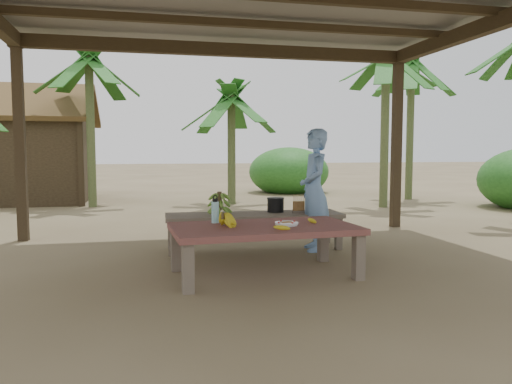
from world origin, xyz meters
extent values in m
plane|color=brown|center=(0.00, 0.00, 0.00)|extent=(80.00, 80.00, 0.00)
cube|color=black|center=(-2.80, 2.30, 1.35)|extent=(0.13, 0.13, 2.70)
cube|color=black|center=(2.80, 2.30, 1.35)|extent=(0.13, 0.13, 2.70)
cube|color=black|center=(0.00, 2.30, 2.70)|extent=(5.80, 0.14, 0.18)
cube|color=black|center=(2.80, 0.00, 2.70)|extent=(0.14, 4.80, 0.18)
cube|color=brown|center=(-0.82, -0.75, 0.22)|extent=(0.11, 0.11, 0.44)
cube|color=brown|center=(0.82, -0.66, 0.22)|extent=(0.11, 0.11, 0.44)
cube|color=brown|center=(-0.86, 0.09, 0.22)|extent=(0.11, 0.11, 0.44)
cube|color=brown|center=(0.77, 0.18, 0.22)|extent=(0.11, 0.11, 0.44)
cube|color=maroon|center=(-0.02, -0.29, 0.47)|extent=(1.85, 1.10, 0.06)
cube|color=brown|center=(-0.87, 0.83, 0.20)|extent=(0.08, 0.08, 0.40)
cube|color=brown|center=(1.19, 0.76, 0.20)|extent=(0.08, 0.08, 0.40)
cube|color=brown|center=(-0.85, 1.29, 0.20)|extent=(0.08, 0.08, 0.40)
cube|color=brown|center=(1.21, 1.22, 0.20)|extent=(0.08, 0.08, 0.40)
cube|color=brown|center=(0.17, 1.02, 0.42)|extent=(2.22, 0.68, 0.05)
cylinder|color=white|center=(0.20, -0.33, 0.51)|extent=(0.21, 0.21, 0.01)
cylinder|color=white|center=(0.20, -0.33, 0.52)|extent=(0.23, 0.23, 0.02)
cube|color=brown|center=(0.20, -0.33, 0.53)|extent=(0.12, 0.09, 0.02)
ellipsoid|color=yellow|center=(0.07, -0.59, 0.52)|extent=(0.17, 0.05, 0.04)
ellipsoid|color=yellow|center=(0.50, -0.22, 0.52)|extent=(0.09, 0.15, 0.04)
cylinder|color=#3EB4C2|center=(-0.47, 0.00, 0.61)|extent=(0.08, 0.08, 0.22)
cylinder|color=black|center=(-0.47, 0.00, 0.73)|extent=(0.06, 0.06, 0.03)
torus|color=black|center=(-0.47, 0.00, 0.76)|extent=(0.05, 0.01, 0.05)
cylinder|color=black|center=(0.47, 1.11, 0.54)|extent=(0.21, 0.21, 0.18)
imported|color=#719CD6|center=(0.88, 0.78, 0.75)|extent=(0.42, 0.59, 1.51)
cube|color=black|center=(-4.50, 8.00, 1.00)|extent=(4.00, 3.00, 2.00)
cube|color=brown|center=(-4.50, 8.85, 2.35)|extent=(4.40, 1.73, 1.00)
cylinder|color=#596638|center=(3.91, 4.88, 1.64)|extent=(0.18, 0.18, 3.29)
cylinder|color=#596638|center=(0.81, 6.23, 1.24)|extent=(0.18, 0.18, 2.48)
cylinder|color=#596638|center=(-2.26, 6.34, 1.62)|extent=(0.18, 0.18, 3.25)
cylinder|color=#596638|center=(5.35, 6.33, 1.72)|extent=(0.18, 0.18, 3.44)
camera|label=1|loc=(-1.18, -5.03, 1.25)|focal=35.00mm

